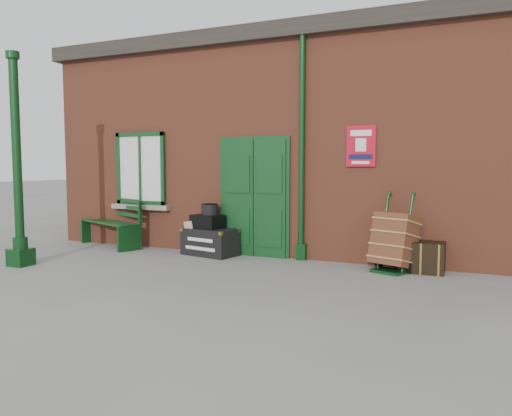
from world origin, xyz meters
The scene contains 11 objects.
ground centered at (0.00, 0.00, 0.00)m, with size 80.00×80.00×0.00m, color gray.
station_building centered at (0.00, 3.49, 2.16)m, with size 10.30×4.30×4.36m.
canopy_column centered at (-3.60, -1.00, 1.41)m, with size 0.34×0.34×3.61m.
bench centered at (-3.54, 1.33, 0.53)m, with size 1.78×1.14×1.06m.
houdini_trunk centered at (-1.11, 1.19, 0.26)m, with size 1.03×0.57×0.52m, color black.
strongbox centered at (-1.16, 1.19, 0.65)m, with size 0.57×0.41×0.26m, color black.
hatbox centered at (-1.13, 1.22, 0.88)m, with size 0.31×0.31×0.21m, color black.
suitcase_back centered at (-1.44, 1.25, 0.33)m, with size 0.18×0.46×0.64m, color tan.
suitcase_front centered at (-1.26, 1.25, 0.29)m, with size 0.17×0.41×0.55m, color tan.
porter_trolley centered at (2.34, 1.13, 0.49)m, with size 0.80×0.83×1.26m.
dark_trunk centered at (2.77, 1.25, 0.25)m, with size 0.69×0.45×0.50m, color black.
Camera 1 is at (3.54, -7.09, 1.74)m, focal length 35.00 mm.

